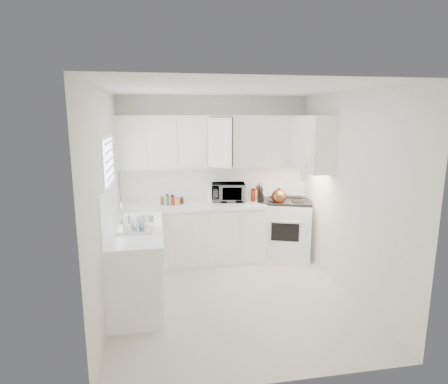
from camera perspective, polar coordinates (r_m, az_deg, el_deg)
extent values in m
plane|color=silver|center=(5.03, 1.45, -15.74)|extent=(3.20, 3.20, 0.00)
plane|color=white|center=(4.47, 1.63, 15.33)|extent=(3.20, 3.20, 0.00)
plane|color=white|center=(6.12, -1.47, 2.14)|extent=(3.00, 0.00, 3.00)
plane|color=white|center=(3.09, 7.56, -7.62)|extent=(3.00, 0.00, 3.00)
plane|color=white|center=(4.53, -17.42, -1.82)|extent=(0.00, 3.20, 3.20)
plane|color=white|center=(5.09, 18.31, -0.42)|extent=(0.00, 3.20, 3.20)
cube|color=white|center=(5.85, -4.78, -2.10)|extent=(2.24, 0.64, 0.05)
cube|color=white|center=(4.79, -13.15, -5.51)|extent=(0.64, 1.62, 0.05)
cube|color=white|center=(6.13, -1.46, 1.43)|extent=(2.98, 0.02, 0.55)
cube|color=white|center=(4.74, -16.95, -2.14)|extent=(0.02, 1.60, 0.55)
imported|color=gray|center=(6.01, 0.65, 0.28)|extent=(0.56, 0.37, 0.35)
cylinder|color=white|center=(5.98, -2.09, -0.19)|extent=(0.12, 0.12, 0.27)
cylinder|color=#953F28|center=(5.94, -9.34, -1.13)|extent=(0.06, 0.06, 0.13)
cylinder|color=#2A8044|center=(5.85, -8.59, -1.29)|extent=(0.06, 0.06, 0.13)
cylinder|color=red|center=(5.94, -7.89, -1.08)|extent=(0.06, 0.06, 0.13)
cylinder|color=gold|center=(5.85, -7.12, -1.24)|extent=(0.06, 0.06, 0.13)
cylinder|color=#592819|center=(5.95, -6.45, -1.02)|extent=(0.06, 0.06, 0.13)
cylinder|color=red|center=(6.15, 4.09, -0.27)|extent=(0.06, 0.06, 0.19)
cylinder|color=gold|center=(6.11, 4.72, -0.36)|extent=(0.06, 0.06, 0.19)
cylinder|color=#592819|center=(6.18, 5.08, -0.23)|extent=(0.06, 0.06, 0.19)
cylinder|color=black|center=(6.13, 5.72, -0.33)|extent=(0.06, 0.06, 0.19)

